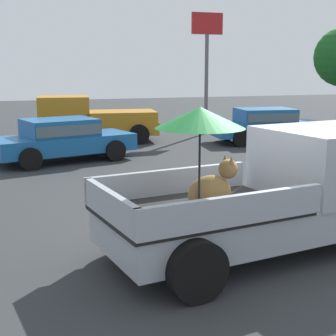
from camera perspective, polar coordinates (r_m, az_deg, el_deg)
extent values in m
plane|color=#2D3033|center=(8.10, 10.54, -9.47)|extent=(80.00, 80.00, 0.00)
cylinder|color=black|center=(9.78, 15.26, -3.58)|extent=(0.83, 0.39, 0.80)
cylinder|color=black|center=(7.92, -3.95, -6.73)|extent=(0.83, 0.39, 0.80)
cylinder|color=black|center=(6.28, 3.31, -11.69)|extent=(0.83, 0.39, 0.80)
cube|color=#9EA3AD|center=(7.92, 10.69, -5.62)|extent=(5.21, 2.51, 0.50)
cube|color=#9EA3AD|center=(8.65, 18.23, 0.83)|extent=(2.35, 2.15, 1.08)
cube|color=black|center=(7.21, 3.51, -4.81)|extent=(3.04, 2.23, 0.06)
cube|color=#9EA3AD|center=(7.93, 0.14, -1.57)|extent=(2.78, 0.51, 0.40)
cube|color=#9EA3AD|center=(6.41, 7.75, -4.85)|extent=(2.78, 0.51, 0.40)
cube|color=#9EA3AD|center=(6.59, -6.65, -4.37)|extent=(0.37, 1.83, 0.40)
ellipsoid|color=olive|center=(6.98, 4.81, -2.91)|extent=(0.72, 0.42, 0.52)
sphere|color=olive|center=(7.07, 6.92, -0.11)|extent=(0.32, 0.32, 0.28)
cone|color=olive|center=(7.11, 6.58, 1.11)|extent=(0.10, 0.10, 0.12)
cone|color=olive|center=(6.98, 7.31, 0.90)|extent=(0.10, 0.10, 0.12)
cylinder|color=black|center=(6.64, 3.63, -0.42)|extent=(0.03, 0.03, 1.25)
cone|color=#19722D|center=(6.53, 3.71, 5.80)|extent=(1.36, 1.36, 0.28)
cylinder|color=black|center=(18.84, -13.03, 3.54)|extent=(0.79, 0.36, 0.76)
cylinder|color=black|center=(20.72, -12.89, 4.24)|extent=(0.79, 0.36, 0.76)
cylinder|color=black|center=(19.00, -3.32, 3.89)|extent=(0.79, 0.36, 0.76)
cylinder|color=black|center=(20.87, -4.05, 4.55)|extent=(0.79, 0.36, 0.76)
cube|color=#B27219|center=(19.77, -8.33, 4.57)|extent=(5.00, 2.42, 0.50)
cube|color=#B27219|center=(19.67, -11.90, 6.61)|extent=(2.12, 2.04, 1.00)
cube|color=#B27219|center=(19.80, -5.46, 5.96)|extent=(2.91, 2.14, 0.40)
cylinder|color=black|center=(17.17, -8.79, 2.79)|extent=(0.69, 0.38, 0.66)
cylinder|color=black|center=(15.60, -6.09, 2.00)|extent=(0.69, 0.38, 0.66)
cylinder|color=black|center=(16.25, -17.48, 1.92)|extent=(0.69, 0.38, 0.66)
cylinder|color=black|center=(14.59, -15.56, 0.99)|extent=(0.69, 0.38, 0.66)
cube|color=#195999|center=(15.82, -11.93, 2.76)|extent=(4.60, 2.78, 0.52)
cube|color=#195999|center=(15.71, -12.35, 4.52)|extent=(2.43, 2.07, 0.56)
cube|color=#4C606B|center=(15.71, -12.35, 4.52)|extent=(2.39, 2.14, 0.32)
cylinder|color=black|center=(21.15, 13.73, 4.21)|extent=(0.68, 0.30, 0.66)
cylinder|color=black|center=(19.59, 15.92, 3.55)|extent=(0.68, 0.30, 0.66)
cylinder|color=black|center=(20.15, 6.75, 4.11)|extent=(0.68, 0.30, 0.66)
cylinder|color=black|center=(18.50, 8.47, 3.42)|extent=(0.68, 0.30, 0.66)
cube|color=#195999|center=(19.78, 11.30, 4.48)|extent=(4.49, 2.28, 0.52)
cube|color=#195999|center=(19.69, 11.08, 5.92)|extent=(2.28, 1.85, 0.56)
cube|color=#4C606B|center=(19.69, 11.08, 5.92)|extent=(2.23, 1.92, 0.32)
cylinder|color=#59595B|center=(22.01, 4.42, 9.50)|extent=(0.16, 0.16, 4.28)
cube|color=#B21E1E|center=(22.08, 4.53, 16.23)|extent=(1.40, 0.12, 0.90)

